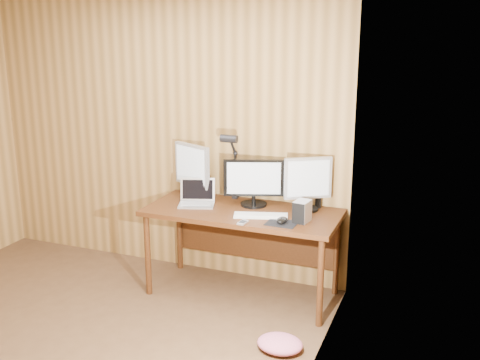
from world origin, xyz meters
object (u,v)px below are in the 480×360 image
Objects in this scene: monitor_center at (254,182)px; mouse at (282,220)px; hard_drive at (302,211)px; desk at (245,221)px; laptop at (197,198)px; monitor_left at (192,169)px; phone at (243,222)px; keyboard at (261,215)px; desk_lamp at (232,157)px; speaker at (318,201)px; monitor_right at (308,182)px.

monitor_center is 4.08× the size of mouse.
desk is at bearing 170.73° from hard_drive.
desk is 4.54× the size of laptop.
hard_drive is (1.07, -0.28, -0.17)m from monitor_left.
phone is (0.66, -0.49, -0.25)m from monitor_left.
laptop is 3.15× the size of phone.
monitor_center is at bearing 104.20° from keyboard.
laptop is at bearing -139.71° from desk_lamp.
speaker is (0.03, 0.40, -0.02)m from hard_drive.
monitor_left is at bearing 173.62° from hard_drive.
laptop is (-0.91, -0.18, -0.19)m from monitor_right.
phone is at bearing -100.00° from monitor_center.
hard_drive reaches higher than desk.
mouse is (0.40, -0.26, 0.15)m from desk.
keyboard is at bearing -41.28° from desk.
monitor_right reaches higher than monitor_center.
mouse is at bearing -108.38° from speaker.
desk is 13.38× the size of mouse.
desk is 0.29m from keyboard.
desk is at bearing -11.70° from laptop.
desk is at bearing 162.24° from mouse.
mouse is 0.80m from desk_lamp.
desk_lamp is at bearing 143.61° from monitor_center.
monitor_right is (1.04, 0.01, -0.02)m from monitor_left.
keyboard is (0.62, -0.12, -0.04)m from laptop.
desk_lamp reaches higher than monitor_left.
laptop is 0.96m from hard_drive.
desk_lamp reaches higher than desk.
keyboard is 0.22m from mouse.
desk_lamp is at bearing 145.98° from monitor_right.
speaker is at bearing -4.66° from monitor_center.
desk is at bearing -136.25° from monitor_center.
desk is 9.56× the size of hard_drive.
monitor_right reaches higher than hard_drive.
monitor_center is at bearing 63.46° from desk.
monitor_left is 1.13m from speaker.
hard_drive is 0.27× the size of desk_lamp.
phone is (-0.08, -0.20, -0.00)m from keyboard.
desk_lamp is at bearing 164.11° from hard_drive.
phone is 0.74m from speaker.
keyboard is (0.74, -0.29, -0.25)m from monitor_left.
monitor_center is 4.35× the size of phone.
laptop is 0.85m from mouse.
monitor_left is 1.07× the size of keyboard.
desk_lamp is (-0.71, 0.32, 0.31)m from hard_drive.
laptop is 0.46m from desk_lamp.
monitor_right reaches higher than phone.
speaker is at bearing 21.80° from desk.
monitor_right is 3.96× the size of phone.
monitor_left is at bearing 157.43° from monitor_center.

